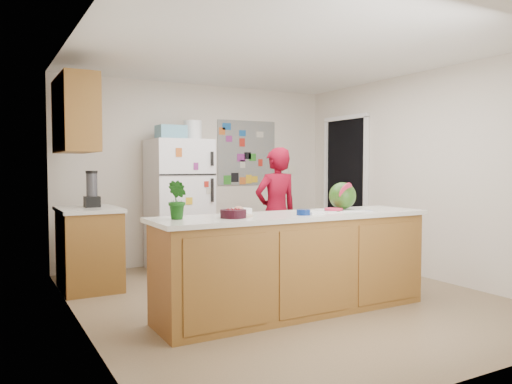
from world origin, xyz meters
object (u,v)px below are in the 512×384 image
watermelon (342,196)px  cherry_bowl (233,214)px  person (276,212)px  refrigerator (179,205)px

watermelon → cherry_bowl: 1.26m
person → watermelon: (-0.05, -1.34, 0.27)m
cherry_bowl → refrigerator: bearing=80.4°
refrigerator → person: refrigerator is taller
watermelon → person: bearing=87.7°
refrigerator → watermelon: refrigerator is taller
person → watermelon: bearing=86.9°
person → watermelon: 1.37m
refrigerator → cherry_bowl: (-0.41, -2.44, 0.11)m
refrigerator → cherry_bowl: refrigerator is taller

